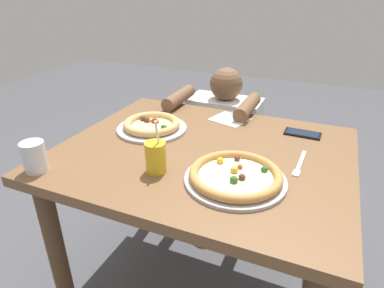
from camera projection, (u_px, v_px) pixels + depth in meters
ground_plane at (201, 285)px, 1.62m from camera, size 8.00×8.00×0.00m
dining_table at (203, 175)px, 1.34m from camera, size 1.11×0.92×0.75m
pizza_near at (235, 176)px, 1.08m from camera, size 0.34×0.34×0.04m
pizza_far at (152, 125)px, 1.46m from camera, size 0.31×0.31×0.04m
drink_cup_colored at (156, 157)px, 1.12m from camera, size 0.07×0.07×0.19m
water_cup_clear at (34, 156)px, 1.12m from camera, size 0.08×0.08×0.11m
paper_napkin at (229, 119)px, 1.57m from camera, size 0.19×0.18×0.00m
fork at (300, 164)px, 1.18m from camera, size 0.03×0.20×0.00m
cell_phone at (303, 134)px, 1.42m from camera, size 0.15×0.08×0.01m
diner_seated at (223, 150)px, 2.05m from camera, size 0.45×0.54×0.91m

